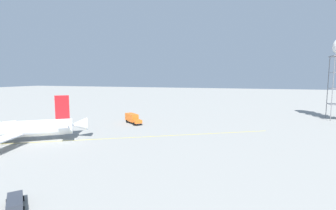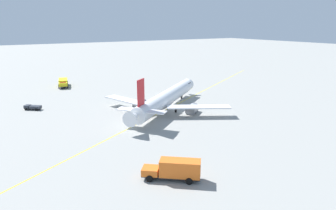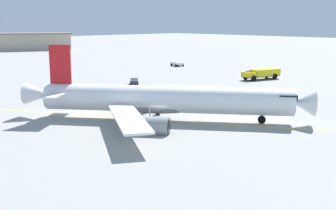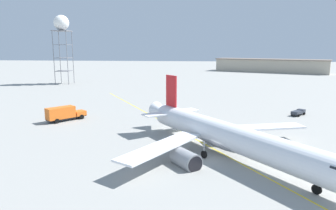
# 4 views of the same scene
# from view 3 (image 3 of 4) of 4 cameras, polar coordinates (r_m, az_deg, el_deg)

# --- Properties ---
(ground_plane) EXTENTS (600.00, 600.00, 0.00)m
(ground_plane) POSITION_cam_3_polar(r_m,az_deg,el_deg) (59.43, -1.25, -2.36)
(ground_plane) COLOR gray
(airliner_main) EXTENTS (34.75, 28.80, 11.01)m
(airliner_main) POSITION_cam_3_polar(r_m,az_deg,el_deg) (60.13, -0.73, 0.57)
(airliner_main) COLOR white
(airliner_main) RESTS_ON ground_plane
(baggage_truck_truck) EXTENTS (4.32, 4.04, 1.22)m
(baggage_truck_truck) POSITION_cam_3_polar(r_m,az_deg,el_deg) (94.61, -4.60, 3.19)
(baggage_truck_truck) COLOR #232326
(baggage_truck_truck) RESTS_ON ground_plane
(fire_tender_truck) EXTENTS (5.33, 10.38, 2.50)m
(fire_tender_truck) POSITION_cam_3_polar(r_m,az_deg,el_deg) (104.99, 12.52, 4.22)
(fire_tender_truck) COLOR #232326
(fire_tender_truck) RESTS_ON ground_plane
(pushback_tug_truck) EXTENTS (4.74, 3.59, 1.30)m
(pushback_tug_truck) POSITION_cam_3_polar(r_m,az_deg,el_deg) (132.93, 1.23, 5.62)
(pushback_tug_truck) COLOR #232326
(pushback_tug_truck) RESTS_ON ground_plane
(taxiway_centreline) EXTENTS (129.49, 76.72, 0.01)m
(taxiway_centreline) POSITION_cam_3_polar(r_m,az_deg,el_deg) (59.29, 5.33, -2.44)
(taxiway_centreline) COLOR yellow
(taxiway_centreline) RESTS_ON ground_plane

